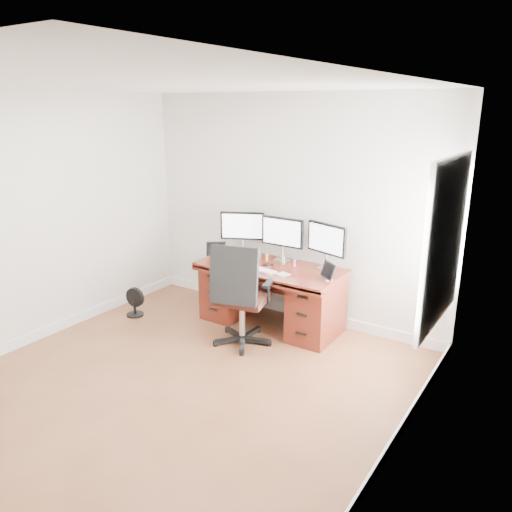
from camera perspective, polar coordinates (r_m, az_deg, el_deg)
The scene contains 20 objects.
ground at distance 4.83m, azimuth -10.19°, elevation -15.27°, with size 4.50×4.50×0.00m, color brown.
back_wall at distance 6.04m, azimuth 3.93°, elevation 5.36°, with size 4.00×0.10×2.70m, color silver.
right_wall at distance 3.36m, azimuth 15.64°, elevation -4.55°, with size 0.10×4.50×2.70m.
desk at distance 5.95m, azimuth 1.75°, elevation -4.29°, with size 1.70×0.80×0.75m.
office_chair at distance 5.47m, azimuth -1.79°, elevation -6.44°, with size 0.77×0.77×1.17m.
floor_fan at distance 6.46m, azimuth -13.74°, elevation -5.18°, with size 0.25×0.21×0.37m.
monitor_left at distance 6.24m, azimuth -1.58°, elevation 3.30°, with size 0.51×0.27×0.53m.
monitor_center at distance 5.94m, azimuth 3.02°, elevation 2.58°, with size 0.55×0.14×0.53m.
monitor_right at distance 5.68m, azimuth 8.07°, elevation 1.77°, with size 0.54×0.20×0.53m.
tablet_left at distance 6.16m, azimuth -4.63°, elevation 0.66°, with size 0.23×0.19×0.19m.
tablet_right at distance 5.40m, azimuth 8.19°, elevation -1.80°, with size 0.23×0.20×0.19m.
keyboard at distance 5.63m, azimuth 0.98°, elevation -1.68°, with size 0.28×0.12×0.01m, color white.
trackpad at distance 5.53m, azimuth 3.08°, elevation -2.10°, with size 0.12×0.12×0.01m, color silver.
drawing_tablet at distance 5.79m, azimuth -1.33°, elevation -1.18°, with size 0.24×0.15×0.01m, color black.
phone at distance 5.85m, azimuth 1.34°, elevation -0.99°, with size 0.12×0.06×0.01m, color black.
figurine_purple at distance 6.11m, azimuth -0.62°, elevation 0.21°, with size 0.04×0.04×0.09m.
figurine_brown at distance 6.04m, azimuth 0.41°, elevation 0.02°, with size 0.04×0.04×0.09m.
figurine_orange at distance 5.99m, azimuth 1.24°, elevation -0.14°, with size 0.04×0.04×0.09m.
figurine_yellow at distance 5.87m, azimuth 3.20°, elevation -0.51°, with size 0.04×0.04×0.09m.
figurine_pink at distance 5.81m, azimuth 4.42°, elevation -0.74°, with size 0.04×0.04×0.09m.
Camera 1 is at (2.90, -2.91, 2.54)m, focal length 35.00 mm.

